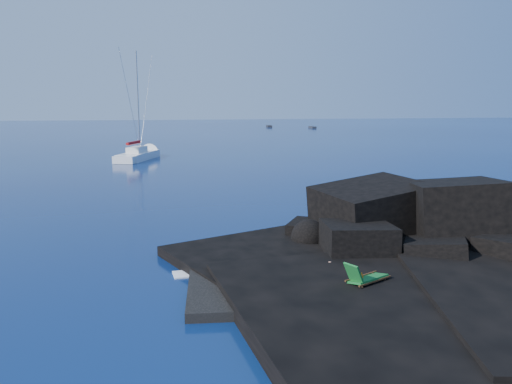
# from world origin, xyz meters

# --- Properties ---
(ground) EXTENTS (400.00, 400.00, 0.00)m
(ground) POSITION_xyz_m (0.00, 0.00, 0.00)
(ground) COLOR #04113B
(ground) RESTS_ON ground
(headland) EXTENTS (24.00, 24.00, 3.60)m
(headland) POSITION_xyz_m (13.00, 3.00, 0.00)
(headland) COLOR black
(headland) RESTS_ON ground
(beach) EXTENTS (9.08, 6.86, 0.70)m
(beach) POSITION_xyz_m (4.50, 0.50, 0.00)
(beach) COLOR black
(beach) RESTS_ON ground
(surf_foam) EXTENTS (10.00, 8.00, 0.06)m
(surf_foam) POSITION_xyz_m (5.00, 5.00, 0.00)
(surf_foam) COLOR white
(surf_foam) RESTS_ON ground
(sailboat) EXTENTS (6.92, 13.09, 13.56)m
(sailboat) POSITION_xyz_m (-3.05, 47.37, 0.00)
(sailboat) COLOR white
(sailboat) RESTS_ON ground
(deck_chair) EXTENTS (1.97, 1.51, 1.24)m
(deck_chair) POSITION_xyz_m (6.72, -1.08, 0.97)
(deck_chair) COLOR #156227
(deck_chair) RESTS_ON beach
(towel) EXTENTS (1.96, 1.21, 0.05)m
(towel) POSITION_xyz_m (5.63, 1.44, 0.37)
(towel) COLOR silver
(towel) RESTS_ON beach
(sunbather) EXTENTS (1.79, 0.81, 0.26)m
(sunbather) POSITION_xyz_m (5.63, 1.44, 0.53)
(sunbather) COLOR tan
(sunbather) RESTS_ON towel
(marker_cone) EXTENTS (0.51, 0.51, 0.63)m
(marker_cone) POSITION_xyz_m (6.50, -0.97, 0.67)
(marker_cone) COLOR #CE5D0A
(marker_cone) RESTS_ON beach
(distant_boat_a) EXTENTS (1.73, 4.38, 0.57)m
(distant_boat_a) POSITION_xyz_m (32.25, 128.36, 0.00)
(distant_boat_a) COLOR black
(distant_boat_a) RESTS_ON ground
(distant_boat_b) EXTENTS (1.24, 3.94, 0.52)m
(distant_boat_b) POSITION_xyz_m (43.02, 119.92, 0.00)
(distant_boat_b) COLOR #25252A
(distant_boat_b) RESTS_ON ground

